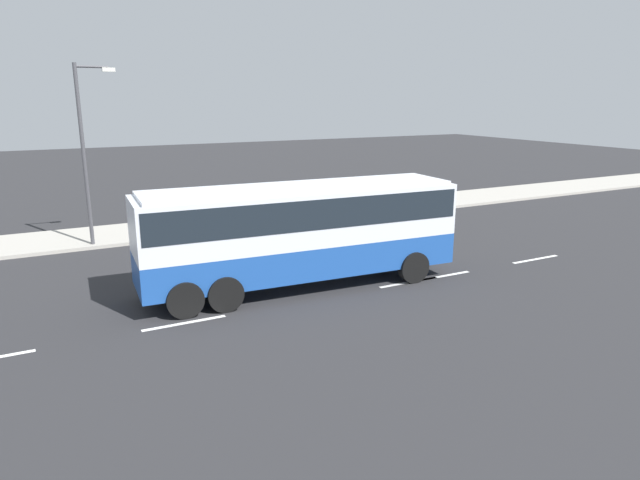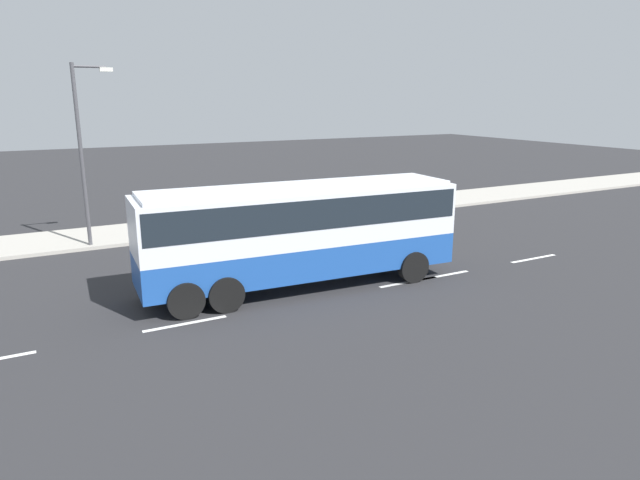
# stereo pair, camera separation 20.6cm
# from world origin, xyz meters

# --- Properties ---
(ground_plane) EXTENTS (120.00, 120.00, 0.00)m
(ground_plane) POSITION_xyz_m (0.00, 0.00, 0.00)
(ground_plane) COLOR #28282B
(sidewalk_curb) EXTENTS (80.00, 4.00, 0.15)m
(sidewalk_curb) POSITION_xyz_m (0.00, 9.71, 0.07)
(sidewalk_curb) COLOR #A8A399
(sidewalk_curb) RESTS_ON ground_plane
(lane_centreline) EXTENTS (47.39, 0.16, 0.01)m
(lane_centreline) POSITION_xyz_m (5.82, -1.96, 0.00)
(lane_centreline) COLOR white
(lane_centreline) RESTS_ON ground_plane
(coach_bus) EXTENTS (10.79, 3.17, 3.47)m
(coach_bus) POSITION_xyz_m (0.88, -0.63, 2.15)
(coach_bus) COLOR #1E4C9E
(coach_bus) RESTS_ON ground_plane
(pedestrian_near_curb) EXTENTS (0.32, 0.32, 1.51)m
(pedestrian_near_curb) POSITION_xyz_m (8.13, 8.56, 1.01)
(pedestrian_near_curb) COLOR brown
(pedestrian_near_curb) RESTS_ON sidewalk_curb
(street_lamp) EXTENTS (1.60, 0.24, 7.44)m
(street_lamp) POSITION_xyz_m (-4.69, 8.11, 4.37)
(street_lamp) COLOR #47474C
(street_lamp) RESTS_ON sidewalk_curb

